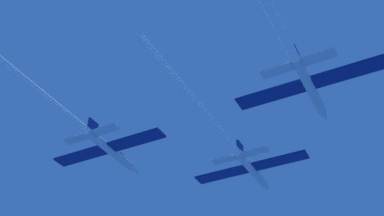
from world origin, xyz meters
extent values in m
cylinder|color=silver|center=(0.72, 0.38, 0.62)|extent=(1.16, 10.53, 1.16)
cone|color=silver|center=(0.72, 6.81, 0.62)|extent=(1.14, 2.32, 1.14)
ellipsoid|color=black|center=(0.72, 2.70, 1.11)|extent=(0.81, 2.11, 0.58)
cube|color=navy|center=(-3.86, -0.14, 0.62)|extent=(8.00, 2.32, 0.25)
cube|color=navy|center=(5.30, -0.14, 0.62)|extent=(8.00, 2.32, 0.25)
cube|color=navy|center=(0.72, -3.83, 2.04)|extent=(0.30, 1.90, 1.68)
cube|color=silver|center=(-1.66, -4.04, 0.62)|extent=(3.60, 1.39, 0.25)
cube|color=silver|center=(3.10, -4.04, 0.62)|extent=(3.60, 1.39, 0.25)
cylinder|color=white|center=(0.72, -17.87, 0.62)|extent=(1.04, 25.97, 1.04)
cylinder|color=silver|center=(-14.58, -13.80, 0.53)|extent=(1.16, 10.53, 1.16)
cone|color=silver|center=(-14.58, -7.38, 0.53)|extent=(1.14, 2.32, 1.14)
ellipsoid|color=black|center=(-14.58, -11.49, 1.02)|extent=(0.81, 2.11, 0.58)
cube|color=navy|center=(-19.16, -14.33, 0.53)|extent=(8.00, 2.32, 0.25)
cube|color=navy|center=(-10.00, -14.33, 0.53)|extent=(8.00, 2.32, 0.25)
cube|color=navy|center=(-14.58, -18.02, 1.95)|extent=(0.30, 1.90, 1.68)
cube|color=silver|center=(-16.96, -18.23, 0.53)|extent=(3.60, 1.39, 0.25)
cube|color=silver|center=(-12.20, -18.23, 0.53)|extent=(3.60, 1.39, 0.25)
cylinder|color=white|center=(-14.58, -32.78, 0.53)|extent=(1.04, 27.43, 1.04)
cylinder|color=silver|center=(13.96, -15.11, 0.34)|extent=(1.16, 10.53, 1.16)
cone|color=silver|center=(13.96, -8.68, 0.34)|extent=(1.14, 2.32, 1.14)
ellipsoid|color=black|center=(13.96, -12.79, 0.83)|extent=(0.81, 2.11, 0.58)
cube|color=navy|center=(9.38, -15.63, 0.34)|extent=(8.00, 2.32, 0.25)
cube|color=navy|center=(18.54, -15.63, 0.34)|extent=(8.00, 2.32, 0.25)
cube|color=navy|center=(13.96, -19.32, 1.76)|extent=(0.30, 1.90, 1.68)
cube|color=silver|center=(11.58, -19.53, 0.34)|extent=(3.60, 1.39, 0.25)
cube|color=silver|center=(16.34, -19.53, 0.34)|extent=(3.60, 1.39, 0.25)
camera|label=1|loc=(22.18, -60.46, -35.02)|focal=46.21mm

